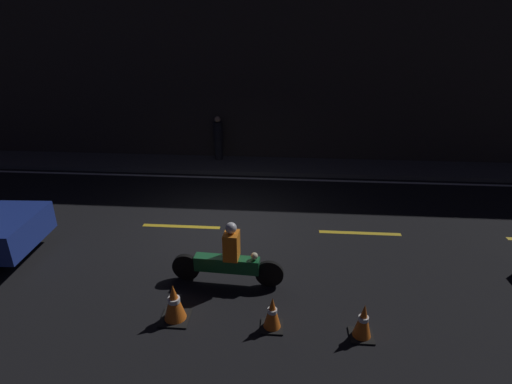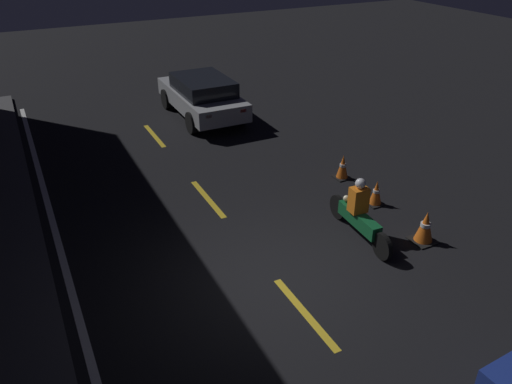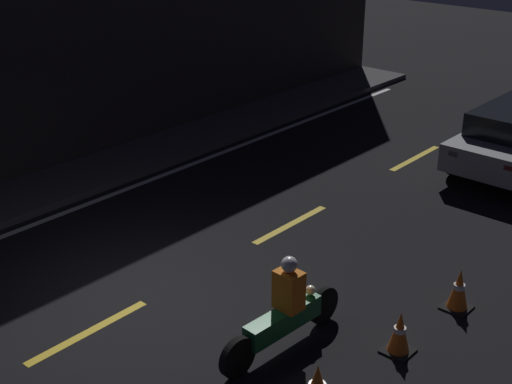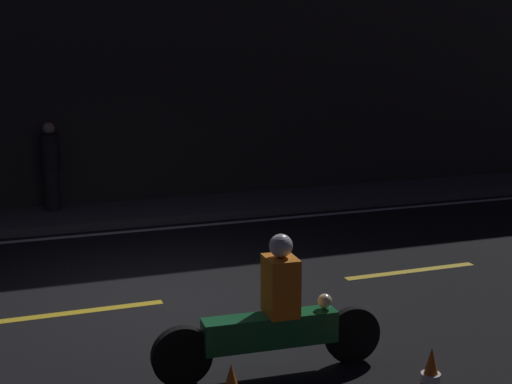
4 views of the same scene
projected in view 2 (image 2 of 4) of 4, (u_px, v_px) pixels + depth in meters
The scene contains 11 objects.
ground_plane at pixel (277, 280), 9.42m from camera, with size 56.00×56.00×0.00m, color black.
raised_curb at pixel (12, 363), 7.57m from camera, with size 28.00×1.67×0.14m.
lane_dash_c at pixel (305, 313), 8.64m from camera, with size 2.00×0.14×0.01m.
lane_dash_d at pixel (208, 199), 12.16m from camera, with size 2.00×0.14×0.01m.
lane_dash_e at pixel (154, 136), 15.68m from camera, with size 2.00×0.14×0.01m.
lane_solid_kerb at pixel (85, 343), 8.03m from camera, with size 25.20×0.14×0.01m.
hatchback_silver at pixel (202, 95), 16.84m from camera, with size 4.28×1.93×1.40m.
motorcycle at pixel (359, 215), 10.47m from camera, with size 2.24×0.38×1.35m.
traffic_cone_near at pixel (425, 227), 10.41m from camera, with size 0.50×0.50×0.71m.
traffic_cone_mid at pixel (376, 193), 11.79m from camera, with size 0.39×0.39×0.62m.
traffic_cone_far at pixel (343, 167), 12.99m from camera, with size 0.40×0.40×0.65m.
Camera 2 is at (-6.48, 3.71, 6.00)m, focal length 35.00 mm.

